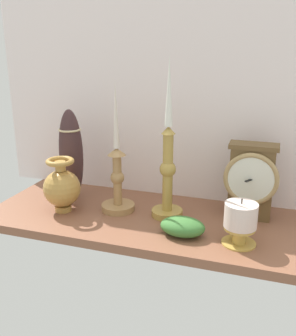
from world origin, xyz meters
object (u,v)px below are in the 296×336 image
(pillar_candle_front, at_px, (240,221))
(mantel_clock, at_px, (251,180))
(candlestick_tall_left, at_px, (117,178))
(candlestick_tall_center, at_px, (168,168))
(tall_ceramic_vase, at_px, (71,154))
(brass_vase_bulbous, at_px, (62,187))

(pillar_candle_front, bearing_deg, mantel_clock, 86.53)
(candlestick_tall_left, xyz_separation_m, candlestick_tall_center, (0.14, 0.01, 0.04))
(candlestick_tall_left, relative_size, tall_ceramic_vase, 1.33)
(candlestick_tall_left, distance_m, candlestick_tall_center, 0.15)
(candlestick_tall_center, xyz_separation_m, brass_vase_bulbous, (-0.29, -0.06, -0.07))
(candlestick_tall_left, xyz_separation_m, brass_vase_bulbous, (-0.15, -0.05, -0.02))
(candlestick_tall_center, bearing_deg, brass_vase_bulbous, -168.25)
(brass_vase_bulbous, relative_size, pillar_candle_front, 1.34)
(brass_vase_bulbous, distance_m, tall_ceramic_vase, 0.12)
(brass_vase_bulbous, bearing_deg, tall_ceramic_vase, 102.55)
(brass_vase_bulbous, height_order, pillar_candle_front, brass_vase_bulbous)
(candlestick_tall_left, relative_size, pillar_candle_front, 3.17)
(mantel_clock, xyz_separation_m, pillar_candle_front, (-0.01, -0.16, -0.05))
(mantel_clock, bearing_deg, candlestick_tall_left, -169.51)
(brass_vase_bulbous, bearing_deg, candlestick_tall_center, 11.75)
(candlestick_tall_left, height_order, brass_vase_bulbous, candlestick_tall_left)
(mantel_clock, xyz_separation_m, candlestick_tall_left, (-0.36, -0.07, -0.01))
(mantel_clock, relative_size, candlestick_tall_center, 0.48)
(candlestick_tall_center, bearing_deg, candlestick_tall_left, -177.35)
(pillar_candle_front, bearing_deg, candlestick_tall_center, 154.19)
(candlestick_tall_left, distance_m, pillar_candle_front, 0.36)
(mantel_clock, bearing_deg, candlestick_tall_center, -164.48)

